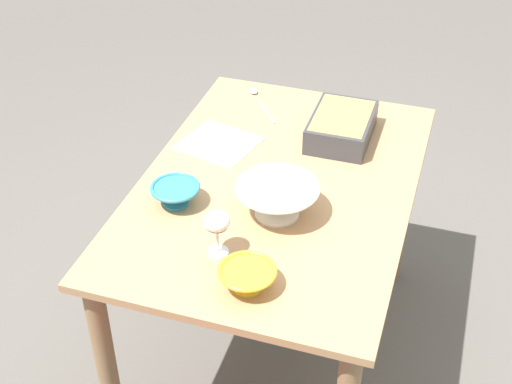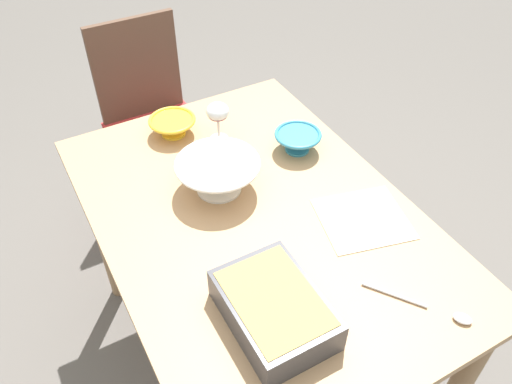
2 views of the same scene
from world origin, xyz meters
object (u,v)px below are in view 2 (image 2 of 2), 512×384
(mixing_bowl, at_px, (218,174))
(small_bowl, at_px, (298,140))
(chair, at_px, (153,120))
(wine_glass, at_px, (218,114))
(serving_bowl, at_px, (173,125))
(serving_spoon, at_px, (437,310))
(casserole_dish, at_px, (274,308))
(dining_table, at_px, (256,245))
(napkin, at_px, (363,219))

(mixing_bowl, distance_m, small_bowl, 0.31)
(chair, xyz_separation_m, wine_glass, (-0.62, -0.04, 0.38))
(wine_glass, xyz_separation_m, serving_bowl, (0.10, 0.12, -0.07))
(wine_glass, relative_size, serving_spoon, 0.62)
(chair, bearing_deg, serving_bowl, 171.38)
(chair, distance_m, small_bowl, 0.88)
(serving_bowl, bearing_deg, casserole_dish, 174.58)
(mixing_bowl, bearing_deg, chair, -4.40)
(chair, distance_m, serving_spoon, 1.51)
(chair, height_order, wine_glass, wine_glass)
(casserole_dish, bearing_deg, dining_table, -22.36)
(serving_spoon, bearing_deg, napkin, -6.07)
(chair, distance_m, napkin, 1.20)
(wine_glass, xyz_separation_m, napkin, (-0.53, -0.19, -0.10))
(wine_glass, relative_size, casserole_dish, 0.49)
(mixing_bowl, xyz_separation_m, napkin, (-0.31, -0.30, -0.06))
(dining_table, xyz_separation_m, wine_glass, (0.37, -0.06, 0.23))
(casserole_dish, bearing_deg, napkin, -67.16)
(small_bowl, distance_m, napkin, 0.36)
(dining_table, relative_size, mixing_bowl, 4.97)
(napkin, bearing_deg, casserole_dish, 112.84)
(small_bowl, relative_size, napkin, 0.64)
(serving_spoon, bearing_deg, small_bowl, -3.46)
(dining_table, height_order, small_bowl, small_bowl)
(chair, distance_m, wine_glass, 0.73)
(mixing_bowl, xyz_separation_m, serving_spoon, (-0.64, -0.26, -0.05))
(dining_table, distance_m, serving_spoon, 0.55)
(dining_table, distance_m, mixing_bowl, 0.24)
(casserole_dish, height_order, serving_spoon, casserole_dish)
(casserole_dish, relative_size, serving_spoon, 1.26)
(serving_bowl, height_order, napkin, serving_bowl)
(casserole_dish, distance_m, small_bowl, 0.65)
(serving_bowl, relative_size, napkin, 0.66)
(dining_table, relative_size, napkin, 5.22)
(wine_glass, distance_m, serving_spoon, 0.87)
(casserole_dish, height_order, napkin, casserole_dish)
(casserole_dish, height_order, small_bowl, casserole_dish)
(mixing_bowl, bearing_deg, serving_bowl, 2.44)
(serving_bowl, bearing_deg, wine_glass, -130.83)
(dining_table, relative_size, wine_glass, 8.81)
(chair, relative_size, serving_spoon, 4.05)
(mixing_bowl, xyz_separation_m, small_bowl, (0.05, -0.30, -0.02))
(serving_bowl, bearing_deg, mixing_bowl, -177.56)
(wine_glass, xyz_separation_m, mixing_bowl, (-0.22, 0.11, -0.05))
(casserole_dish, xyz_separation_m, serving_bowl, (0.79, -0.08, -0.01))
(serving_bowl, height_order, serving_spoon, serving_bowl)
(napkin, bearing_deg, dining_table, 57.99)
(dining_table, height_order, casserole_dish, casserole_dish)
(chair, height_order, mixing_bowl, chair)
(small_bowl, distance_m, serving_spoon, 0.69)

